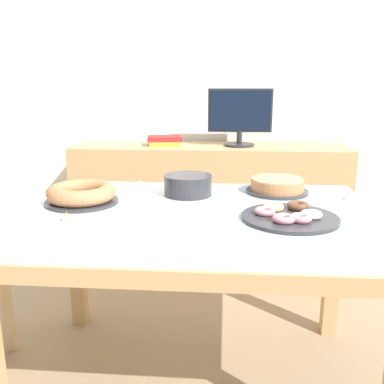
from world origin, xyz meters
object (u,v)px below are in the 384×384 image
cake_chocolate_round (277,186)px  tealight_centre (67,218)px  cake_golden_bundt (82,194)px  pastry_platter (289,216)px  book_stack (165,141)px  tealight_right_edge (139,184)px  computer_monitor (240,118)px  plate_stack (188,185)px  tealight_near_front (347,197)px

cake_chocolate_round → tealight_centre: cake_chocolate_round is taller
cake_chocolate_round → cake_golden_bundt: (-0.82, -0.24, 0.01)m
pastry_platter → book_stack: bearing=115.2°
cake_chocolate_round → tealight_right_edge: bearing=172.5°
computer_monitor → cake_golden_bundt: size_ratio=1.42×
plate_stack → book_stack: bearing=103.4°
book_stack → pastry_platter: size_ratio=0.70×
tealight_centre → tealight_right_edge: size_ratio=1.00×
book_stack → cake_chocolate_round: 1.18m
cake_golden_bundt → plate_stack: plate_stack is taller
tealight_centre → tealight_near_front: same height
book_stack → cake_golden_bundt: (-0.17, -1.23, -0.06)m
pastry_platter → cake_golden_bundt: bearing=169.4°
book_stack → tealight_centre: 1.48m
pastry_platter → tealight_right_edge: size_ratio=8.75×
book_stack → tealight_near_front: 1.43m
cake_golden_bundt → tealight_centre: 0.24m
tealight_near_front → computer_monitor: bearing=111.8°
tealight_near_front → cake_chocolate_round: bearing=161.6°
computer_monitor → tealight_near_front: (0.43, -1.08, -0.25)m
pastry_platter → plate_stack: plate_stack is taller
plate_stack → tealight_near_front: 0.69m
book_stack → tealight_near_front: (0.94, -1.08, -0.09)m
computer_monitor → cake_golden_bundt: bearing=-118.8°
tealight_right_edge → book_stack: bearing=90.2°
cake_golden_bundt → plate_stack: size_ratio=1.42×
book_stack → pastry_platter: bearing=-64.8°
cake_chocolate_round → plate_stack: 0.41m
pastry_platter → tealight_near_front: pastry_platter is taller
plate_stack → computer_monitor: bearing=76.6°
computer_monitor → book_stack: 0.53m
computer_monitor → tealight_right_edge: (-0.50, -0.90, -0.25)m
cake_golden_bundt → tealight_near_front: 1.12m
computer_monitor → pastry_platter: computer_monitor is taller
plate_stack → tealight_centre: size_ratio=5.25×
tealight_near_front → plate_stack: bearing=178.2°
book_stack → plate_stack: (0.25, -1.06, -0.06)m
cake_chocolate_round → book_stack: bearing=123.5°
computer_monitor → cake_golden_bundt: computer_monitor is taller
cake_chocolate_round → pastry_platter: 0.40m
book_stack → tealight_right_edge: book_stack is taller
computer_monitor → tealight_near_front: size_ratio=10.60×
computer_monitor → plate_stack: size_ratio=2.02×
computer_monitor → plate_stack: computer_monitor is taller
cake_golden_bundt → pastry_platter: 0.84m
plate_stack → cake_chocolate_round: bearing=10.5°
cake_chocolate_round → tealight_centre: size_ratio=6.99×
tealight_centre → cake_chocolate_round: bearing=31.1°
computer_monitor → book_stack: bearing=179.8°
book_stack → tealight_centre: size_ratio=6.17×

